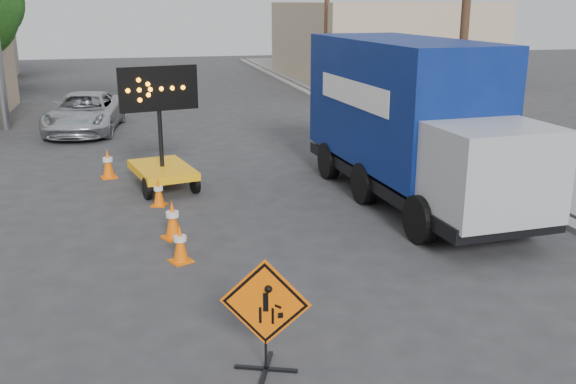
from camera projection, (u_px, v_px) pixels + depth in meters
name	position (u px, v px, depth m)	size (l,w,h in m)	color
ground	(278.00, 344.00, 9.06)	(100.00, 100.00, 0.00)	#2D2D30
curb_right	(374.00, 126.00, 24.65)	(0.40, 60.00, 0.12)	gray
sidewalk_right	(429.00, 123.00, 25.16)	(4.00, 60.00, 0.15)	gray
building_right_far	(376.00, 41.00, 39.29)	(10.00, 14.00, 4.60)	tan
utility_pole_near	(467.00, 0.00, 18.85)	(1.80, 0.26, 9.00)	#4A3020
utility_pole_far	(327.00, 1.00, 31.89)	(1.80, 0.26, 9.00)	#4A3020
construction_sign	(265.00, 313.00, 8.18)	(1.11, 0.80, 1.57)	black
arrow_board	(162.00, 162.00, 16.41)	(1.96, 2.43, 3.13)	#FFAD0E
pickup_truck	(85.00, 113.00, 23.64)	(2.36, 5.12, 1.42)	silver
box_truck	(411.00, 130.00, 15.21)	(2.94, 8.13, 3.80)	black
cone_a	(180.00, 243.00, 11.82)	(0.49, 0.49, 0.73)	#FF6405
cone_b	(173.00, 219.00, 13.00)	(0.54, 0.54, 0.81)	#FF6405
cone_c	(159.00, 192.00, 15.12)	(0.44, 0.44, 0.66)	#FF6405
cone_d	(108.00, 163.00, 17.49)	(0.49, 0.49, 0.81)	#FF6405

